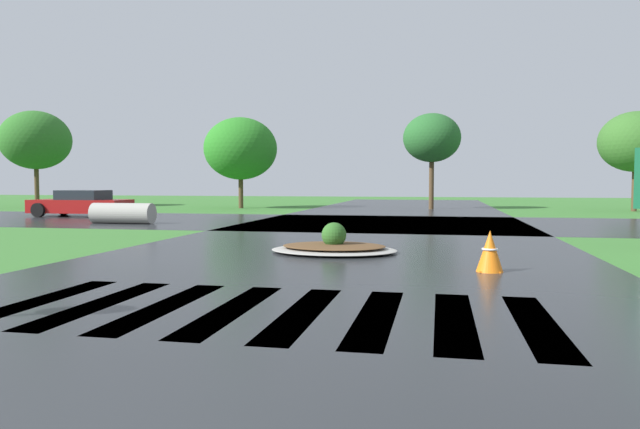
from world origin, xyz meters
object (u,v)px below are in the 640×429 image
Objects in this scene: car_dark_suv at (81,204)px; traffic_cone at (490,252)px; drainage_pipe_stack at (123,213)px; median_island at (334,247)px.

traffic_cone is (17.03, -13.48, -0.21)m from car_dark_suv.
drainage_pipe_stack reaches higher than traffic_cone.
drainage_pipe_stack is (4.32, -3.84, -0.18)m from car_dark_suv.
traffic_cone reaches higher than median_island.
car_dark_suv is (-13.84, 11.25, 0.44)m from median_island.
car_dark_suv reaches higher than traffic_cone.
median_island is 12.07m from drainage_pipe_stack.
car_dark_suv is 6.04× the size of traffic_cone.
drainage_pipe_stack reaches higher than median_island.
median_island is 3.90m from traffic_cone.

